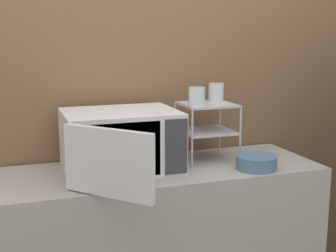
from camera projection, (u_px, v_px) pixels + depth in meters
The scene contains 6 objects.
wall_back at pixel (131, 86), 2.46m from camera, with size 8.00×0.06×2.60m.
microwave at pixel (120, 142), 2.18m from camera, with size 0.55×0.72×0.29m.
dish_rack at pixel (207, 119), 2.39m from camera, with size 0.27×0.25×0.29m.
glass_front_left at pixel (197, 97), 2.27m from camera, with size 0.08×0.08×0.09m.
glass_back_right at pixel (216, 92), 2.46m from camera, with size 0.08×0.08×0.09m.
bowl at pixel (256, 162), 2.24m from camera, with size 0.19×0.19×0.07m.
Camera 1 is at (-0.63, -1.79, 1.57)m, focal length 50.00 mm.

